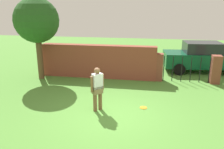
{
  "coord_description": "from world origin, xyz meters",
  "views": [
    {
      "loc": [
        1.26,
        -7.29,
        3.71
      ],
      "look_at": [
        -0.3,
        1.6,
        1.0
      ],
      "focal_mm": 37.0,
      "sensor_mm": 36.0,
      "label": 1
    }
  ],
  "objects_px": {
    "car": "(201,57)",
    "frisbee_orange": "(143,108)",
    "tree": "(37,21)",
    "person": "(97,87)"
  },
  "relations": [
    {
      "from": "car",
      "to": "frisbee_orange",
      "type": "xyz_separation_m",
      "value": [
        -3.03,
        -5.64,
        -0.85
      ]
    },
    {
      "from": "tree",
      "to": "frisbee_orange",
      "type": "relative_size",
      "value": 15.25
    },
    {
      "from": "tree",
      "to": "frisbee_orange",
      "type": "height_order",
      "value": "tree"
    },
    {
      "from": "person",
      "to": "car",
      "type": "distance_m",
      "value": 7.71
    },
    {
      "from": "tree",
      "to": "car",
      "type": "bearing_deg",
      "value": 18.38
    },
    {
      "from": "frisbee_orange",
      "to": "car",
      "type": "bearing_deg",
      "value": 61.72
    },
    {
      "from": "tree",
      "to": "person",
      "type": "relative_size",
      "value": 2.54
    },
    {
      "from": "person",
      "to": "frisbee_orange",
      "type": "bearing_deg",
      "value": 151.08
    },
    {
      "from": "person",
      "to": "car",
      "type": "bearing_deg",
      "value": -172.56
    },
    {
      "from": "car",
      "to": "frisbee_orange",
      "type": "relative_size",
      "value": 16.05
    }
  ]
}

